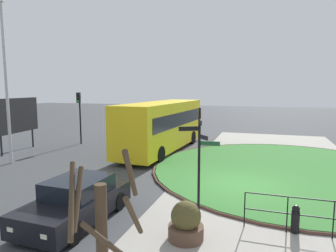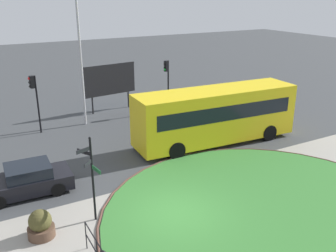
{
  "view_description": "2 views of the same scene",
  "coord_description": "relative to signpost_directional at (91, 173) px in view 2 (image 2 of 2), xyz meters",
  "views": [
    {
      "loc": [
        -12.9,
        -0.79,
        4.28
      ],
      "look_at": [
        3.79,
        4.6,
        2.04
      ],
      "focal_mm": 31.86,
      "sensor_mm": 36.0,
      "label": 1
    },
    {
      "loc": [
        -6.82,
        -11.64,
        8.77
      ],
      "look_at": [
        2.21,
        4.6,
        2.1
      ],
      "focal_mm": 40.3,
      "sensor_mm": 36.0,
      "label": 2
    }
  ],
  "objects": [
    {
      "name": "lamppost_tall",
      "position": [
        3.28,
        11.64,
        2.73
      ],
      "size": [
        0.32,
        0.32,
        9.1
      ],
      "color": "#B7B7BC",
      "rests_on": "ground"
    },
    {
      "name": "planter_near_signpost",
      "position": [
        -2.1,
        -0.08,
        -1.61
      ],
      "size": [
        1.01,
        1.01,
        1.13
      ],
      "color": "brown",
      "rests_on": "ground"
    },
    {
      "name": "grass_kerb_ring",
      "position": [
        6.38,
        -3.42,
        -2.06
      ],
      "size": [
        14.23,
        14.23,
        0.11
      ],
      "primitive_type": "torus",
      "color": "brown",
      "rests_on": "ground"
    },
    {
      "name": "car_far_lane",
      "position": [
        -1.98,
        3.6,
        -1.47
      ],
      "size": [
        4.11,
        2.04,
        1.39
      ],
      "rotation": [
        0.0,
        0.0,
        3.1
      ],
      "color": "black",
      "rests_on": "ground"
    },
    {
      "name": "ground",
      "position": [
        3.06,
        -1.26,
        -2.11
      ],
      "size": [
        120.0,
        120.0,
        0.0
      ],
      "primitive_type": "plane",
      "color": "#3D3F42"
    },
    {
      "name": "traffic_light_near",
      "position": [
        9.6,
        11.33,
        0.77
      ],
      "size": [
        0.48,
        0.32,
        3.95
      ],
      "rotation": [
        0.0,
        0.0,
        3.4
      ],
      "color": "black",
      "rests_on": "ground"
    },
    {
      "name": "traffic_light_far",
      "position": [
        0.07,
        11.42,
        0.67
      ],
      "size": [
        0.49,
        0.3,
        3.8
      ],
      "rotation": [
        0.0,
        0.0,
        3.3
      ],
      "color": "black",
      "rests_on": "ground"
    },
    {
      "name": "signpost_directional",
      "position": [
        0.0,
        0.0,
        0.0
      ],
      "size": [
        0.72,
        1.34,
        3.63
      ],
      "color": "black",
      "rests_on": "ground"
    },
    {
      "name": "grass_island",
      "position": [
        6.38,
        -3.42,
        -2.06
      ],
      "size": [
        13.92,
        13.92,
        0.1
      ],
      "primitive_type": "cylinder",
      "color": "#387A33",
      "rests_on": "ground"
    },
    {
      "name": "billboard_left",
      "position": [
        6.01,
        13.78,
        0.28
      ],
      "size": [
        4.19,
        0.61,
        3.62
      ],
      "rotation": [
        0.0,
        0.0,
        0.11
      ],
      "color": "black",
      "rests_on": "ground"
    },
    {
      "name": "bus_yellow",
      "position": [
        9.17,
        4.48,
        -0.33
      ],
      "size": [
        10.17,
        3.08,
        3.33
      ],
      "rotation": [
        0.0,
        0.0,
        -0.06
      ],
      "color": "yellow",
      "rests_on": "ground"
    },
    {
      "name": "sidewalk_paving",
      "position": [
        3.06,
        -2.77,
        -2.1
      ],
      "size": [
        32.0,
        8.98,
        0.02
      ],
      "primitive_type": "cube",
      "color": "#9E998E",
      "rests_on": "ground"
    }
  ]
}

